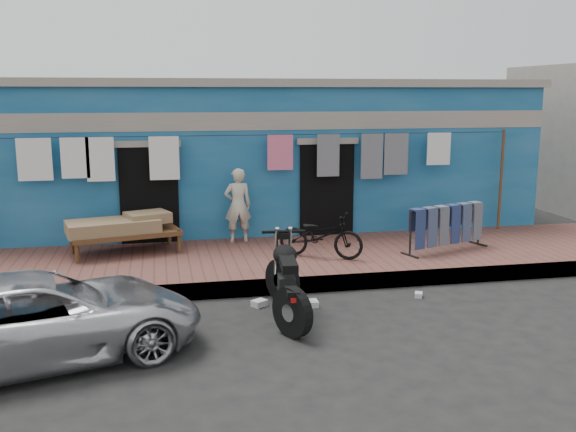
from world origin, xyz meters
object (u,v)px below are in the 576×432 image
object	(u,v)px
seated_person	(238,205)
charpoy	(125,235)
bicycle	(321,230)
car	(40,317)
jeans_rack	(446,227)
motorcycle	(287,278)

from	to	relation	value
seated_person	charpoy	distance (m)	2.19
bicycle	charpoy	bearing A→B (deg)	103.32
car	jeans_rack	size ratio (longest dim) A/B	2.10
charpoy	motorcycle	bearing A→B (deg)	-54.45
seated_person	bicycle	size ratio (longest dim) A/B	0.96
motorcycle	charpoy	size ratio (longest dim) A/B	0.84
motorcycle	jeans_rack	bearing A→B (deg)	39.50
car	charpoy	distance (m)	4.14
seated_person	charpoy	bearing A→B (deg)	10.89
charpoy	jeans_rack	xyz separation A→B (m)	(5.73, -0.95, 0.09)
car	seated_person	bearing A→B (deg)	-49.28
seated_person	bicycle	world-z (taller)	seated_person
seated_person	jeans_rack	size ratio (longest dim) A/B	0.79
bicycle	charpoy	xyz separation A→B (m)	(-3.36, 1.00, -0.14)
seated_person	bicycle	bearing A→B (deg)	127.87
seated_person	charpoy	size ratio (longest dim) A/B	0.66
bicycle	car	bearing A→B (deg)	156.28
car	seated_person	world-z (taller)	seated_person
charpoy	car	bearing A→B (deg)	-100.92
car	jeans_rack	bearing A→B (deg)	-81.45
seated_person	motorcycle	size ratio (longest dim) A/B	0.79
charpoy	jeans_rack	size ratio (longest dim) A/B	1.20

